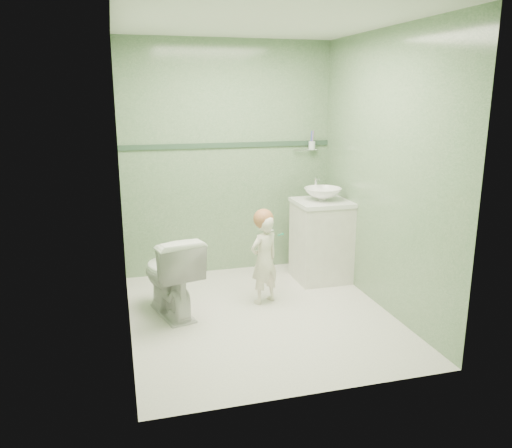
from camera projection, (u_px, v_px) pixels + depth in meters
name	position (u px, v px, depth m)	size (l,w,h in m)	color
ground	(261.00, 315.00, 4.46)	(2.50, 2.50, 0.00)	beige
room_shell	(261.00, 178.00, 4.16)	(2.50, 2.54, 2.40)	#688F66
trim_stripe	(228.00, 145.00, 5.28)	(2.20, 0.02, 0.05)	#2F4A38
vanity	(321.00, 242.00, 5.23)	(0.52, 0.50, 0.80)	silver
counter	(322.00, 202.00, 5.13)	(0.54, 0.52, 0.04)	white
basin	(323.00, 194.00, 5.11)	(0.37, 0.37, 0.13)	white
faucet	(316.00, 183.00, 5.26)	(0.03, 0.13, 0.18)	silver
cup_holder	(311.00, 145.00, 5.46)	(0.26, 0.07, 0.21)	silver
toilet	(170.00, 275.00, 4.40)	(0.40, 0.70, 0.72)	white
toddler	(264.00, 260.00, 4.64)	(0.30, 0.20, 0.82)	silver
hair_cap	(263.00, 219.00, 4.57)	(0.18, 0.18, 0.18)	#AC6941
teal_toothbrush	(280.00, 234.00, 4.53)	(0.10, 0.14, 0.08)	#1A9166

